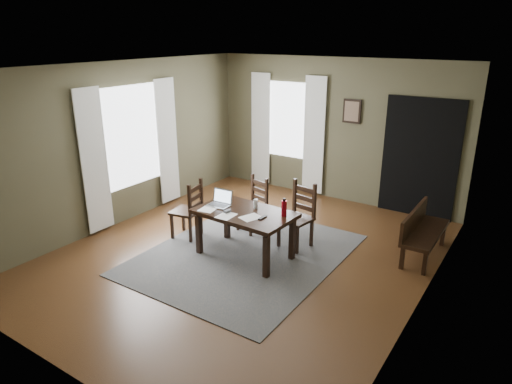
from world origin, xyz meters
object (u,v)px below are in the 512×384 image
Objects in this scene: chair_back_left at (254,205)px; chair_back_right at (298,216)px; bench at (421,229)px; chair_end at (189,210)px; dining_table at (245,217)px; water_bottle at (284,208)px; laptop at (221,201)px.

chair_back_left is 0.89m from chair_back_right.
chair_back_right is 1.80m from bench.
chair_end is at bearing -117.12° from chair_back_left.
chair_back_left is 0.71× the size of bench.
dining_table is 5.53× the size of water_bottle.
chair_end is at bearing 179.91° from dining_table.
water_bottle is (0.08, -0.57, 0.34)m from chair_back_right.
dining_table is 1.59× the size of chair_back_left.
chair_back_right is (0.88, -0.12, 0.05)m from chair_back_left.
chair_back_right is at bearing 34.42° from laptop.
chair_back_right reaches higher than chair_back_left.
laptop is 1.31× the size of water_bottle.
dining_table is at bearing -163.99° from water_bottle.
chair_back_right is at bearing 103.04° from chair_end.
chair_back_right is 0.79× the size of bench.
dining_table is 0.47m from laptop.
laptop reaches higher than bench.
chair_back_left is at bearing 144.40° from water_bottle.
chair_back_left is 3.47× the size of water_bottle.
water_bottle is at bearing -71.98° from chair_back_right.
dining_table is at bearing -5.68° from laptop.
dining_table is at bearing 123.89° from bench.
dining_table is 0.61m from water_bottle.
water_bottle reaches higher than bench.
chair_end is 0.73m from laptop.
dining_table is at bearing 77.19° from chair_end.
chair_back_right is (1.59, 0.68, 0.02)m from chair_end.
bench is at bearing 33.03° from chair_back_right.
water_bottle reaches higher than laptop.
bench is at bearing 25.38° from laptop.
laptop is (-0.92, -0.71, 0.28)m from chair_back_right.
chair_back_left is 2.64× the size of laptop.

